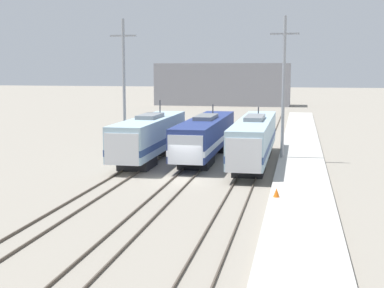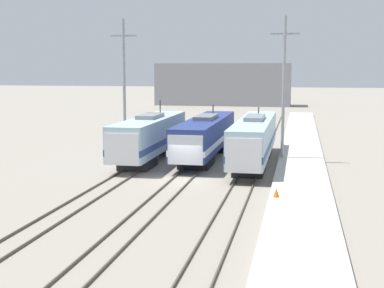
# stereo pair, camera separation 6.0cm
# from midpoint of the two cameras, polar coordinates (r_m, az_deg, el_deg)

# --- Properties ---
(ground_plane) EXTENTS (400.00, 400.00, 0.00)m
(ground_plane) POSITION_cam_midpoint_polar(r_m,az_deg,el_deg) (40.59, -1.09, -3.82)
(ground_plane) COLOR gray
(rail_pair_far_left) EXTENTS (1.51, 120.00, 0.15)m
(rail_pair_far_left) POSITION_cam_midpoint_polar(r_m,az_deg,el_deg) (41.84, -7.47, -3.43)
(rail_pair_far_left) COLOR #4C4238
(rail_pair_far_left) RESTS_ON ground_plane
(rail_pair_center) EXTENTS (1.51, 120.00, 0.15)m
(rail_pair_center) POSITION_cam_midpoint_polar(r_m,az_deg,el_deg) (40.58, -1.09, -3.72)
(rail_pair_center) COLOR #4C4238
(rail_pair_center) RESTS_ON ground_plane
(rail_pair_far_right) EXTENTS (1.51, 120.00, 0.15)m
(rail_pair_far_right) POSITION_cam_midpoint_polar(r_m,az_deg,el_deg) (39.84, 5.61, -3.98)
(rail_pair_far_right) COLOR #4C4238
(rail_pair_far_right) RESTS_ON ground_plane
(locomotive_far_left) EXTENTS (3.05, 16.28, 5.31)m
(locomotive_far_left) POSITION_cam_midpoint_polar(r_m,az_deg,el_deg) (48.57, -4.66, 0.73)
(locomotive_far_left) COLOR #232326
(locomotive_far_left) RESTS_ON ground_plane
(locomotive_center) EXTENTS (3.07, 18.61, 4.76)m
(locomotive_center) POSITION_cam_midpoint_polar(r_m,az_deg,el_deg) (49.76, 1.34, 0.81)
(locomotive_center) COLOR black
(locomotive_center) RESTS_ON ground_plane
(locomotive_far_right) EXTENTS (2.87, 18.81, 4.72)m
(locomotive_far_right) POSITION_cam_midpoint_polar(r_m,az_deg,el_deg) (46.98, 6.59, 0.47)
(locomotive_far_right) COLOR #232326
(locomotive_far_right) RESTS_ON ground_plane
(catenary_tower_left) EXTENTS (2.55, 0.28, 12.93)m
(catenary_tower_left) POSITION_cam_midpoint_polar(r_m,az_deg,el_deg) (51.12, -7.30, 6.20)
(catenary_tower_left) COLOR gray
(catenary_tower_left) RESTS_ON ground_plane
(catenary_tower_right) EXTENTS (2.55, 0.28, 12.93)m
(catenary_tower_right) POSITION_cam_midpoint_polar(r_m,az_deg,el_deg) (48.46, 9.70, 6.05)
(catenary_tower_right) COLOR gray
(catenary_tower_right) RESTS_ON ground_plane
(platform) EXTENTS (4.00, 120.00, 0.40)m
(platform) POSITION_cam_midpoint_polar(r_m,az_deg,el_deg) (39.63, 11.53, -3.99)
(platform) COLOR #B7B5AD
(platform) RESTS_ON ground_plane
(traffic_cone) EXTENTS (0.40, 0.40, 0.56)m
(traffic_cone) POSITION_cam_midpoint_polar(r_m,az_deg,el_deg) (33.93, 8.95, -5.14)
(traffic_cone) COLOR orange
(traffic_cone) RESTS_ON platform
(depot_building) EXTENTS (30.22, 8.50, 9.44)m
(depot_building) POSITION_cam_midpoint_polar(r_m,az_deg,el_deg) (122.46, 3.29, 6.38)
(depot_building) COLOR gray
(depot_building) RESTS_ON ground_plane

